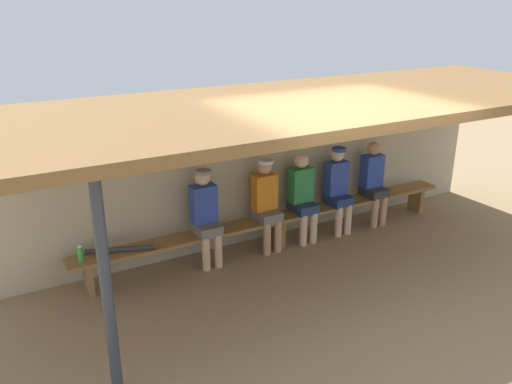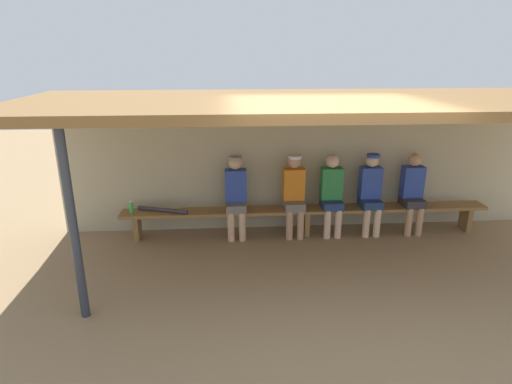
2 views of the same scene
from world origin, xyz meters
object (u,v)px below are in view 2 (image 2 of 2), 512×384
object	(u,v)px
player_in_red	(236,193)
player_middle	(371,190)
player_shirtless_tan	(294,192)
baseball_bat	(163,210)
bench	(306,212)
player_near_post	(413,190)
player_with_sunglasses	(332,192)
support_post	(73,228)
water_bottle_green	(131,207)

from	to	relation	value
player_in_red	player_middle	xyz separation A→B (m)	(2.20, 0.00, 0.00)
player_shirtless_tan	baseball_bat	world-z (taller)	player_shirtless_tan
player_middle	bench	bearing A→B (deg)	-179.81
bench	player_near_post	size ratio (longest dim) A/B	4.49
player_shirtless_tan	player_with_sunglasses	xyz separation A→B (m)	(0.62, -0.00, -0.02)
player_in_red	player_shirtless_tan	world-z (taller)	same
support_post	water_bottle_green	xyz separation A→B (m)	(0.14, 2.08, -0.54)
player_in_red	player_middle	world-z (taller)	same
bench	player_middle	world-z (taller)	player_middle
player_in_red	player_with_sunglasses	size ratio (longest dim) A/B	1.01
player_with_sunglasses	baseball_bat	size ratio (longest dim) A/B	1.56
player_middle	water_bottle_green	size ratio (longest dim) A/B	6.51
support_post	player_near_post	bearing A→B (deg)	24.04
bench	water_bottle_green	size ratio (longest dim) A/B	29.03
bench	player_with_sunglasses	bearing A→B (deg)	0.43
bench	player_shirtless_tan	distance (m)	0.42
water_bottle_green	player_middle	bearing A→B (deg)	0.39
support_post	bench	size ratio (longest dim) A/B	0.37
support_post	water_bottle_green	distance (m)	2.15
player_shirtless_tan	water_bottle_green	distance (m)	2.61
player_in_red	baseball_bat	bearing A→B (deg)	-179.83
player_shirtless_tan	player_near_post	bearing A→B (deg)	-0.01
bench	water_bottle_green	bearing A→B (deg)	-179.54
player_near_post	baseball_bat	distance (m)	4.10
player_middle	player_near_post	world-z (taller)	player_middle
player_in_red	player_near_post	size ratio (longest dim) A/B	1.01
support_post	player_shirtless_tan	bearing A→B (deg)	37.51
player_shirtless_tan	baseball_bat	bearing A→B (deg)	-179.90
player_shirtless_tan	baseball_bat	distance (m)	2.13
water_bottle_green	player_shirtless_tan	bearing A→B (deg)	0.57
player_near_post	water_bottle_green	bearing A→B (deg)	-179.68
player_near_post	water_bottle_green	xyz separation A→B (m)	(-4.57, -0.03, -0.17)
player_in_red	baseball_bat	size ratio (longest dim) A/B	1.57
player_middle	baseball_bat	distance (m)	3.39
player_with_sunglasses	water_bottle_green	distance (m)	3.22
player_near_post	player_shirtless_tan	bearing A→B (deg)	179.99
player_with_sunglasses	baseball_bat	distance (m)	2.75
player_with_sunglasses	player_in_red	bearing A→B (deg)	179.98
bench	player_with_sunglasses	distance (m)	0.53
support_post	player_shirtless_tan	distance (m)	3.47
bench	water_bottle_green	xyz separation A→B (m)	(-2.81, -0.02, 0.17)
player_in_red	player_with_sunglasses	distance (m)	1.56
player_with_sunglasses	player_near_post	distance (m)	1.36
support_post	water_bottle_green	bearing A→B (deg)	86.14
player_shirtless_tan	water_bottle_green	bearing A→B (deg)	-179.43
player_shirtless_tan	player_with_sunglasses	bearing A→B (deg)	-0.05
player_in_red	player_middle	size ratio (longest dim) A/B	1.00
player_in_red	player_near_post	xyz separation A→B (m)	(2.92, -0.00, -0.02)
player_middle	player_with_sunglasses	xyz separation A→B (m)	(-0.65, -0.00, -0.02)
player_with_sunglasses	player_near_post	bearing A→B (deg)	0.00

